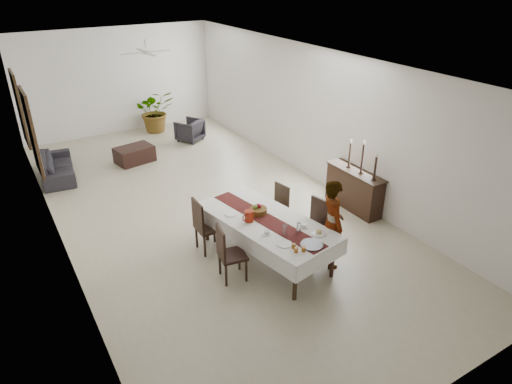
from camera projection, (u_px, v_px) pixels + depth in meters
name	position (u px, v px, depth m)	size (l,w,h in m)	color
floor	(205.00, 206.00, 10.18)	(6.00, 12.00, 0.00)	#BEB697
ceiling	(197.00, 60.00, 8.73)	(6.00, 12.00, 0.02)	silver
wall_back	(118.00, 81.00, 14.04)	(6.00, 0.02, 3.20)	white
wall_front	(440.00, 304.00, 4.87)	(6.00, 0.02, 3.20)	white
wall_left	(47.00, 169.00, 8.07)	(0.02, 12.00, 3.20)	white
wall_right	(316.00, 116.00, 10.84)	(0.02, 12.00, 3.20)	white
dining_table_top	(266.00, 221.00, 8.10)	(1.04, 2.50, 0.05)	black
table_leg_fl	(295.00, 281.00, 7.21)	(0.07, 0.07, 0.73)	black
table_leg_fr	(333.00, 259.00, 7.75)	(0.07, 0.07, 0.73)	black
table_leg_bl	(207.00, 223.00, 8.80)	(0.07, 0.07, 0.73)	black
table_leg_br	(243.00, 208.00, 9.34)	(0.07, 0.07, 0.73)	black
tablecloth_top	(266.00, 220.00, 8.08)	(1.23, 2.69, 0.01)	white
tablecloth_drape_left	(240.00, 239.00, 7.79)	(0.01, 2.69, 0.31)	silver
tablecloth_drape_right	(290.00, 216.00, 8.51)	(0.01, 2.69, 0.31)	white
tablecloth_drape_near	(323.00, 260.00, 7.25)	(1.23, 0.01, 0.31)	white
tablecloth_drape_far	(220.00, 201.00, 9.05)	(1.23, 0.01, 0.31)	silver
table_runner	(266.00, 219.00, 8.08)	(0.36, 2.61, 0.00)	#5B1D1A
red_pitcher	(249.00, 216.00, 7.98)	(0.16, 0.16, 0.21)	maroon
pitcher_handle	(245.00, 218.00, 7.93)	(0.13, 0.13, 0.02)	maroon
wine_glass_near	(299.00, 228.00, 7.66)	(0.07, 0.07, 0.18)	silver
wine_glass_mid	(285.00, 230.00, 7.59)	(0.07, 0.07, 0.18)	silver
teacup_right	(304.00, 226.00, 7.83)	(0.09, 0.09, 0.06)	silver
saucer_right	(304.00, 227.00, 7.84)	(0.16, 0.16, 0.01)	silver
teacup_left	(267.00, 232.00, 7.64)	(0.09, 0.09, 0.06)	silver
saucer_left	(267.00, 234.00, 7.65)	(0.16, 0.16, 0.01)	white
plate_near_right	(319.00, 233.00, 7.65)	(0.25, 0.25, 0.02)	silver
bread_near_right	(319.00, 232.00, 7.64)	(0.09, 0.09, 0.09)	tan
plate_near_left	(284.00, 244.00, 7.37)	(0.25, 0.25, 0.02)	silver
plate_far_left	(231.00, 213.00, 8.26)	(0.25, 0.25, 0.02)	white
serving_tray	(312.00, 245.00, 7.34)	(0.38, 0.38, 0.02)	#3A3B3F
jam_jar_a	(304.00, 249.00, 7.17)	(0.07, 0.07, 0.08)	#8E5214
jam_jar_b	(296.00, 250.00, 7.15)	(0.07, 0.07, 0.08)	#934A15
jam_jar_c	(294.00, 246.00, 7.25)	(0.07, 0.07, 0.08)	brown
fruit_basket	(258.00, 211.00, 8.26)	(0.31, 0.31, 0.10)	brown
fruit_red	(259.00, 206.00, 8.26)	(0.09, 0.09, 0.09)	maroon
fruit_green	(255.00, 207.00, 8.22)	(0.08, 0.08, 0.08)	#4D8327
chair_right_near_seat	(313.00, 235.00, 8.17)	(0.48, 0.48, 0.05)	black
chair_right_near_leg_fl	(327.00, 247.00, 8.29)	(0.05, 0.05, 0.48)	black
chair_right_near_leg_fr	(310.00, 239.00, 8.54)	(0.05, 0.05, 0.48)	black
chair_right_near_leg_bl	(314.00, 256.00, 8.04)	(0.05, 0.05, 0.48)	black
chair_right_near_leg_br	(297.00, 247.00, 8.29)	(0.05, 0.05, 0.48)	black
chair_right_near_back	(322.00, 215.00, 8.16)	(0.48, 0.04, 0.61)	black
chair_right_far_seat	(275.00, 211.00, 9.14)	(0.40, 0.40, 0.05)	black
chair_right_far_leg_fl	(286.00, 221.00, 9.23)	(0.04, 0.04, 0.39)	black
chair_right_far_leg_fr	(275.00, 215.00, 9.45)	(0.04, 0.04, 0.39)	black
chair_right_far_leg_bl	(275.00, 226.00, 9.03)	(0.04, 0.04, 0.39)	black
chair_right_far_leg_br	(264.00, 220.00, 9.25)	(0.04, 0.04, 0.39)	black
chair_right_far_back	(282.00, 196.00, 9.13)	(0.40, 0.04, 0.51)	black
chair_left_near_seat	(233.00, 255.00, 7.68)	(0.44, 0.44, 0.05)	black
chair_left_near_leg_fl	(220.00, 264.00, 7.88)	(0.04, 0.04, 0.43)	black
chair_left_near_leg_fr	(226.00, 275.00, 7.58)	(0.04, 0.04, 0.43)	black
chair_left_near_leg_bl	(239.00, 259.00, 7.99)	(0.04, 0.04, 0.43)	black
chair_left_near_leg_br	(246.00, 271.00, 7.70)	(0.04, 0.04, 0.43)	black
chair_left_near_back	(221.00, 243.00, 7.48)	(0.44, 0.04, 0.55)	black
chair_left_far_seat	(209.00, 228.00, 8.45)	(0.45, 0.45, 0.05)	black
chair_left_far_leg_fl	(197.00, 237.00, 8.62)	(0.05, 0.05, 0.45)	black
chair_left_far_leg_fr	(205.00, 246.00, 8.34)	(0.05, 0.05, 0.45)	black
chair_left_far_leg_bl	(214.00, 232.00, 8.79)	(0.05, 0.05, 0.45)	black
chair_left_far_leg_br	(223.00, 241.00, 8.51)	(0.05, 0.05, 0.45)	black
chair_left_far_back	(198.00, 216.00, 8.22)	(0.45, 0.04, 0.58)	black
woman	(332.00, 224.00, 7.89)	(0.60, 0.39, 1.64)	#94969C
sideboard_body	(354.00, 190.00, 9.94)	(0.38, 1.43, 0.86)	black
sideboard_top	(356.00, 172.00, 9.74)	(0.42, 1.49, 0.03)	black
candlestick_near_base	(374.00, 179.00, 9.32)	(0.10, 0.10, 0.03)	black
candlestick_near_shaft	(375.00, 168.00, 9.21)	(0.05, 0.05, 0.48)	black
candlestick_near_candle	(377.00, 155.00, 9.09)	(0.03, 0.03, 0.08)	beige
candlestick_mid_base	(361.00, 173.00, 9.62)	(0.10, 0.10, 0.03)	black
candlestick_mid_shaft	(362.00, 158.00, 9.47)	(0.05, 0.05, 0.62)	black
candlestick_mid_candle	(364.00, 143.00, 9.31)	(0.03, 0.03, 0.08)	white
candlestick_far_base	(349.00, 166.00, 9.91)	(0.10, 0.10, 0.03)	black
candlestick_far_shaft	(350.00, 155.00, 9.78)	(0.05, 0.05, 0.53)	black
candlestick_far_candle	(351.00, 141.00, 9.65)	(0.03, 0.03, 0.08)	beige
sofa	(57.00, 166.00, 11.48)	(1.88, 0.74, 0.55)	#2A272C
armchair	(190.00, 130.00, 13.81)	(0.69, 0.71, 0.64)	#2A272C
coffee_table	(135.00, 154.00, 12.35)	(0.97, 0.65, 0.43)	black
potted_plant	(155.00, 111.00, 14.43)	(1.20, 1.04, 1.33)	#3A6227
mirror_frame_near	(32.00, 133.00, 9.76)	(0.06, 1.05, 1.85)	black
mirror_glass_near	(34.00, 133.00, 9.78)	(0.01, 0.90, 1.70)	white
mirror_frame_far	(20.00, 109.00, 11.37)	(0.06, 1.05, 1.85)	black
mirror_glass_far	(21.00, 109.00, 11.38)	(0.01, 0.90, 1.70)	white
fan_rod	(145.00, 44.00, 11.07)	(0.04, 0.04, 0.20)	silver
fan_hub	(146.00, 52.00, 11.16)	(0.16, 0.16, 0.08)	silver
fan_blade_n	(141.00, 50.00, 11.43)	(0.10, 0.55, 0.01)	silver
fan_blade_s	(151.00, 55.00, 10.89)	(0.10, 0.55, 0.01)	white
fan_blade_e	(160.00, 51.00, 11.32)	(0.55, 0.10, 0.01)	white
fan_blade_w	(132.00, 54.00, 11.00)	(0.55, 0.10, 0.01)	white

